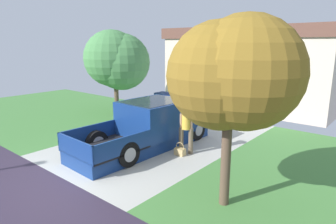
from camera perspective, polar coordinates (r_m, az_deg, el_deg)
The scene contains 7 objects.
pickup_truck at distance 10.72m, azimuth -3.08°, elevation -2.62°, with size 2.11×5.53×1.65m.
person_with_hat at distance 9.90m, azimuth 3.52°, elevation -3.04°, with size 0.45×0.39×1.68m.
handbag at distance 9.96m, azimuth 2.34°, elevation -7.59°, with size 0.36×0.21×0.45m.
house_with_garage at distance 18.54m, azimuth 16.63°, elevation 8.38°, with size 9.75×5.97×4.54m.
front_yard_tree at distance 6.54m, azimuth 12.59°, elevation 7.11°, with size 2.94×2.62×4.30m.
neighbor_tree at distance 15.79m, azimuth -10.06°, elevation 9.75°, with size 3.27×3.28×4.36m.
wheeled_trash_bin at distance 15.95m, azimuth -1.08°, elevation 2.04°, with size 0.60×0.72×1.08m.
Camera 1 is at (7.08, -3.92, 3.67)m, focal length 31.47 mm.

